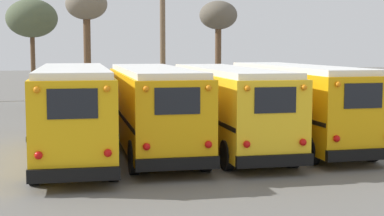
{
  "coord_description": "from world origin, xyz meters",
  "views": [
    {
      "loc": [
        -5.45,
        -21.15,
        3.95
      ],
      "look_at": [
        0.0,
        0.15,
        1.64
      ],
      "focal_mm": 55.0,
      "sensor_mm": 36.0,
      "label": 1
    }
  ],
  "objects": [
    {
      "name": "school_bus_1",
      "position": [
        -1.47,
        0.27,
        1.74
      ],
      "size": [
        2.92,
        10.28,
        3.17
      ],
      "color": "#E5A00C",
      "rests_on": "ground"
    },
    {
      "name": "bare_tree_2",
      "position": [
        5.71,
        15.58,
        5.73
      ],
      "size": [
        2.45,
        2.45,
        6.89
      ],
      "color": "brown",
      "rests_on": "ground"
    },
    {
      "name": "bare_tree_0",
      "position": [
        -5.97,
        17.51,
        5.67
      ],
      "size": [
        3.22,
        3.22,
        6.93
      ],
      "color": "brown",
      "rests_on": "ground"
    },
    {
      "name": "school_bus_0",
      "position": [
        -4.41,
        -0.48,
        1.76
      ],
      "size": [
        3.01,
        10.06,
        3.24
      ],
      "color": "#EAAA0F",
      "rests_on": "ground"
    },
    {
      "name": "fence_line",
      "position": [
        -0.0,
        7.51,
        0.98
      ],
      "size": [
        16.88,
        0.06,
        1.42
      ],
      "color": "#939399",
      "rests_on": "ground"
    },
    {
      "name": "utility_pole",
      "position": [
        1.09,
        10.94,
        4.84
      ],
      "size": [
        1.8,
        0.3,
        9.4
      ],
      "color": "brown",
      "rests_on": "ground"
    },
    {
      "name": "bare_tree_1",
      "position": [
        -2.8,
        14.29,
        6.13
      ],
      "size": [
        2.46,
        2.46,
        7.36
      ],
      "color": "brown",
      "rests_on": "ground"
    },
    {
      "name": "ground_plane",
      "position": [
        0.0,
        0.0,
        0.0
      ],
      "size": [
        160.0,
        160.0,
        0.0
      ],
      "primitive_type": "plane",
      "color": "#66635E"
    },
    {
      "name": "school_bus_2",
      "position": [
        1.47,
        0.32,
        1.71
      ],
      "size": [
        2.8,
        10.6,
        3.14
      ],
      "color": "yellow",
      "rests_on": "ground"
    },
    {
      "name": "school_bus_3",
      "position": [
        4.41,
        0.44,
        1.74
      ],
      "size": [
        2.62,
        10.32,
        3.2
      ],
      "color": "#E5A00C",
      "rests_on": "ground"
    }
  ]
}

